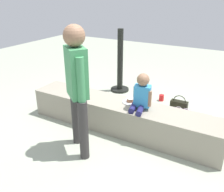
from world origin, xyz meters
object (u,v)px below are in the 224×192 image
at_px(cake_plate, 130,101).
at_px(cake_box_white, 209,123).
at_px(water_bottle_near_gift, 134,110).
at_px(water_bottle_far_side, 144,97).
at_px(gift_bag, 181,120).
at_px(child_seated, 141,94).
at_px(party_cup_red, 161,98).
at_px(adult_standing, 77,80).
at_px(handbag_black_leather, 179,106).

bearing_deg(cake_plate, cake_box_white, 32.31).
xyz_separation_m(water_bottle_near_gift, cake_box_white, (1.10, 0.26, -0.05)).
xyz_separation_m(water_bottle_far_side, cake_box_white, (1.18, -0.33, -0.04)).
xyz_separation_m(cake_plate, gift_bag, (0.66, 0.32, -0.28)).
height_order(child_seated, gift_bag, child_seated).
height_order(cake_plate, water_bottle_far_side, cake_plate).
distance_m(water_bottle_far_side, party_cup_red, 0.33).
height_order(adult_standing, cake_box_white, adult_standing).
relative_size(cake_plate, water_bottle_far_side, 1.13).
bearing_deg(water_bottle_far_side, handbag_black_leather, -8.67).
relative_size(gift_bag, party_cup_red, 3.17).
bearing_deg(gift_bag, cake_plate, -154.10).
bearing_deg(gift_bag, cake_box_white, 42.39).
relative_size(cake_plate, cake_box_white, 0.72).
bearing_deg(water_bottle_far_side, adult_standing, -94.70).
distance_m(adult_standing, water_bottle_far_side, 1.92).
xyz_separation_m(adult_standing, party_cup_red, (0.41, 1.91, -0.87)).
xyz_separation_m(gift_bag, handbag_black_leather, (-0.18, 0.54, -0.05)).
xyz_separation_m(child_seated, water_bottle_far_side, (-0.38, 1.08, -0.54)).
xyz_separation_m(gift_bag, cake_box_white, (0.35, 0.32, -0.10)).
bearing_deg(cake_box_white, water_bottle_near_gift, -166.67).
distance_m(cake_box_white, handbag_black_leather, 0.57).
bearing_deg(party_cup_red, water_bottle_near_gift, -103.77).
distance_m(child_seated, cake_box_white, 1.24).
xyz_separation_m(party_cup_red, handbag_black_leather, (0.39, -0.28, 0.05)).
height_order(child_seated, water_bottle_near_gift, child_seated).
height_order(adult_standing, water_bottle_far_side, adult_standing).
distance_m(child_seated, water_bottle_near_gift, 0.78).
height_order(party_cup_red, cake_box_white, party_cup_red).
bearing_deg(child_seated, party_cup_red, 94.99).
bearing_deg(water_bottle_near_gift, party_cup_red, 76.23).
height_order(cake_box_white, handbag_black_leather, handbag_black_leather).
distance_m(gift_bag, party_cup_red, 1.01).
bearing_deg(water_bottle_far_side, gift_bag, -37.57).
bearing_deg(cake_plate, party_cup_red, 85.24).
bearing_deg(gift_bag, child_seated, -136.48).
bearing_deg(gift_bag, adult_standing, -132.11).
bearing_deg(party_cup_red, water_bottle_far_side, -145.77).
bearing_deg(water_bottle_far_side, water_bottle_near_gift, -82.17).
height_order(adult_standing, gift_bag, adult_standing).
bearing_deg(gift_bag, handbag_black_leather, 108.00).
bearing_deg(child_seated, gift_bag, 43.52).
height_order(gift_bag, handbag_black_leather, gift_bag).
bearing_deg(water_bottle_near_gift, handbag_black_leather, 40.09).
xyz_separation_m(water_bottle_far_side, handbag_black_leather, (0.66, -0.10, 0.01)).
relative_size(cake_plate, party_cup_red, 2.00).
bearing_deg(cake_plate, child_seated, -28.50).
xyz_separation_m(child_seated, handbag_black_leather, (0.28, 0.98, -0.53)).
distance_m(cake_plate, water_bottle_far_side, 1.04).
distance_m(water_bottle_far_side, handbag_black_leather, 0.67).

